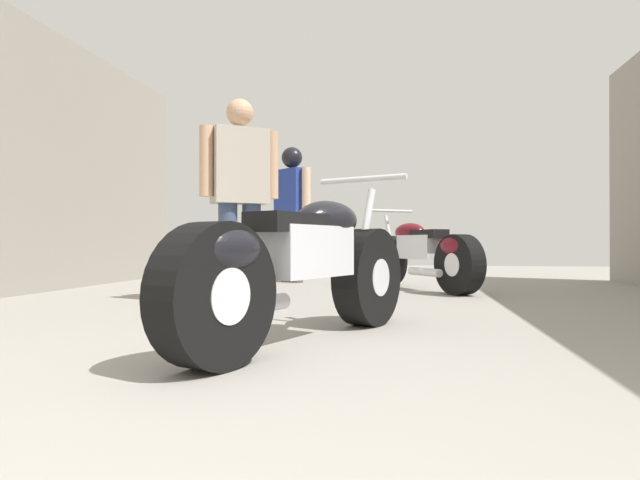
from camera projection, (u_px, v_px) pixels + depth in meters
The scene contains 5 objects.
ground_plane at pixel (338, 312), 4.02m from camera, with size 16.98×16.98×0.00m, color gray.
motorcycle_maroon_cruiser at pixel (302, 267), 2.75m from camera, with size 0.98×1.90×0.93m.
motorcycle_black_naked at pixel (422, 254), 5.91m from camera, with size 1.22×1.75×0.92m.
mechanic_in_blue at pixel (240, 187), 4.71m from camera, with size 0.66×0.49×1.79m.
mechanic_with_helmet at pixel (292, 201), 7.07m from camera, with size 0.61×0.52×1.78m.
Camera 1 is at (0.52, -0.45, 0.52)m, focal length 30.10 mm.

